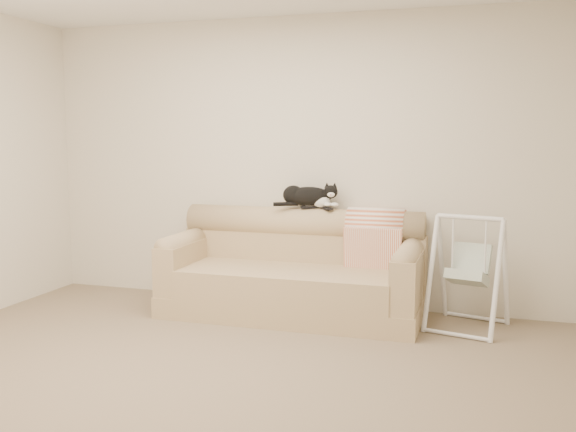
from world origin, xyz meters
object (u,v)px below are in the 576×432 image
object	(u,v)px
remote_a	(311,207)
remote_b	(326,208)
baby_swing	(468,272)
sofa	(294,274)
tuxedo_cat	(309,196)

from	to	relation	value
remote_a	remote_b	size ratio (longest dim) A/B	1.16
remote_b	baby_swing	xyz separation A→B (m)	(1.23, -0.23, -0.45)
sofa	baby_swing	size ratio (longest dim) A/B	2.38
remote_b	baby_swing	size ratio (longest dim) A/B	0.17
remote_a	baby_swing	xyz separation A→B (m)	(1.37, -0.25, -0.45)
remote_a	remote_b	distance (m)	0.15
sofa	remote_a	distance (m)	0.61
sofa	remote_a	size ratio (longest dim) A/B	12.02
remote_a	tuxedo_cat	distance (m)	0.10
sofa	remote_b	world-z (taller)	remote_b
sofa	baby_swing	world-z (taller)	baby_swing
remote_a	tuxedo_cat	size ratio (longest dim) A/B	0.32
remote_b	sofa	bearing A→B (deg)	-136.11
remote_b	tuxedo_cat	world-z (taller)	tuxedo_cat
sofa	tuxedo_cat	bearing A→B (deg)	76.28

